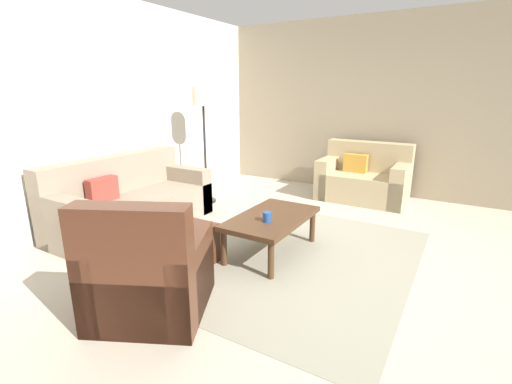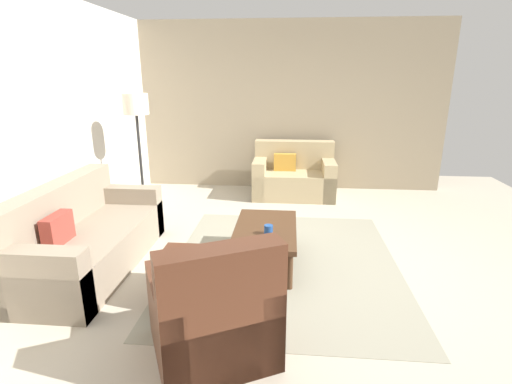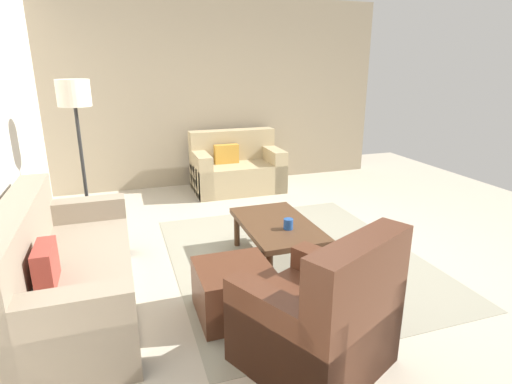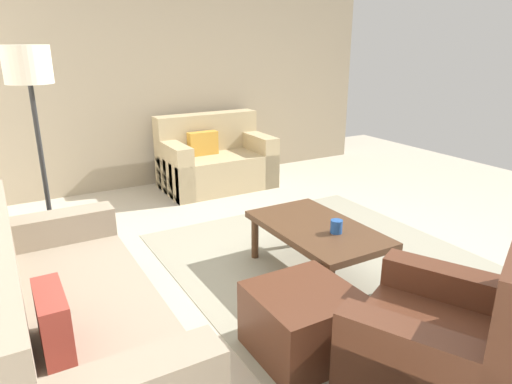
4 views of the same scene
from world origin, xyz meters
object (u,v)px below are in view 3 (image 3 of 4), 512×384
Objects in this scene: ottoman at (234,291)px; couch_loveseat at (236,169)px; coffee_table at (277,228)px; cup at (288,224)px; armchair_leather at (323,325)px; lamp_standing at (76,111)px; couch_main at (58,277)px.

couch_loveseat is at bearing -16.23° from ottoman.
cup is (-0.17, -0.04, 0.10)m from coffee_table.
lamp_standing is at bearing 29.86° from armchair_leather.
cup is at bearing -125.73° from lamp_standing.
cup is (0.53, -0.67, 0.26)m from ottoman.
couch_loveseat is at bearing -8.19° from armchair_leather.
couch_main is 1.75m from lamp_standing.
lamp_standing is (1.81, 1.10, 1.21)m from ottoman.
lamp_standing is (1.27, 1.77, 0.95)m from cup.
cup is at bearing 174.34° from couch_loveseat.
couch_loveseat is 2.34× the size of ottoman.
armchair_leather is at bearing -150.14° from lamp_standing.
couch_loveseat is 0.77× the size of lamp_standing.
ottoman is at bearing -110.34° from couch_main.
couch_main is 3.54× the size of ottoman.
couch_main is at bearing 172.80° from lamp_standing.
armchair_leather reaches higher than ottoman.
cup is (0.06, -1.94, 0.16)m from couch_main.
armchair_leather is at bearing -153.87° from ottoman.
armchair_leather is at bearing 166.63° from cup.
ottoman is at bearing -148.67° from lamp_standing.
cup is at bearing -13.37° from armchair_leather.
ottoman is (-3.20, 0.93, -0.10)m from couch_loveseat.
couch_main reaches higher than ottoman.
couch_loveseat is 3.99m from armchair_leather.
ottoman is at bearing 26.13° from armchair_leather.
coffee_table is 2.30m from lamp_standing.
armchair_leather is 0.83m from ottoman.
armchair_leather is 0.63× the size of lamp_standing.
armchair_leather reaches higher than cup.
couch_loveseat is at bearing -5.66° from cup.
couch_main is 2.03m from armchair_leather.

